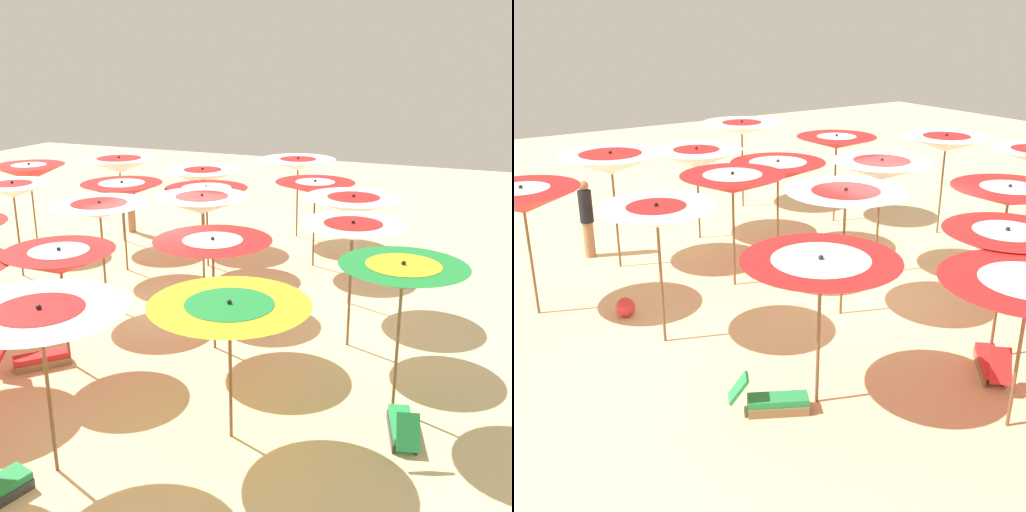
# 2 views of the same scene
# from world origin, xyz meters

# --- Properties ---
(ground) EXTENTS (41.80, 41.80, 0.04)m
(ground) POSITION_xyz_m (0.00, 0.00, -0.02)
(ground) COLOR beige
(beach_umbrella_0) EXTENTS (1.99, 1.99, 2.44)m
(beach_umbrella_0) POSITION_xyz_m (2.79, 5.88, 2.16)
(beach_umbrella_0) COLOR brown
(beach_umbrella_0) RESTS_ON ground
(beach_umbrella_1) EXTENTS (1.91, 1.91, 2.44)m
(beach_umbrella_1) POSITION_xyz_m (0.54, 4.37, 2.20)
(beach_umbrella_1) COLOR brown
(beach_umbrella_1) RESTS_ON ground
(beach_umbrella_2) EXTENTS (2.15, 2.15, 2.24)m
(beach_umbrella_2) POSITION_xyz_m (-2.29, 3.31, 2.02)
(beach_umbrella_2) COLOR brown
(beach_umbrella_2) RESTS_ON ground
(beach_umbrella_5) EXTENTS (2.12, 2.12, 2.56)m
(beach_umbrella_5) POSITION_xyz_m (4.17, 3.78, 2.29)
(beach_umbrella_5) COLOR brown
(beach_umbrella_5) RESTS_ON ground
(beach_umbrella_6) EXTENTS (2.04, 2.04, 2.36)m
(beach_umbrella_6) POSITION_xyz_m (1.94, 2.18, 2.12)
(beach_umbrella_6) COLOR brown
(beach_umbrella_6) RESTS_ON ground
(beach_umbrella_7) EXTENTS (2.10, 2.10, 2.41)m
(beach_umbrella_7) POSITION_xyz_m (-0.28, 1.22, 2.19)
(beach_umbrella_7) COLOR brown
(beach_umbrella_7) RESTS_ON ground
(beach_umbrella_8) EXTENTS (1.93, 1.93, 2.21)m
(beach_umbrella_8) POSITION_xyz_m (-2.83, 0.21, 1.94)
(beach_umbrella_8) COLOR brown
(beach_umbrella_8) RESTS_ON ground
(beach_umbrella_10) EXTENTS (2.19, 2.19, 2.26)m
(beach_umbrella_10) POSITION_xyz_m (4.90, 1.44, 1.99)
(beach_umbrella_10) COLOR brown
(beach_umbrella_10) RESTS_ON ground
(beach_umbrella_11) EXTENTS (2.13, 2.13, 2.17)m
(beach_umbrella_11) POSITION_xyz_m (3.05, 0.38, 1.91)
(beach_umbrella_11) COLOR brown
(beach_umbrella_11) RESTS_ON ground
(beach_umbrella_12) EXTENTS (2.03, 2.03, 2.49)m
(beach_umbrella_12) POSITION_xyz_m (0.84, -0.65, 2.24)
(beach_umbrella_12) COLOR brown
(beach_umbrella_12) RESTS_ON ground
(beach_umbrella_13) EXTENTS (2.18, 2.18, 2.21)m
(beach_umbrella_13) POSITION_xyz_m (-1.25, -1.95, 1.98)
(beach_umbrella_13) COLOR brown
(beach_umbrella_13) RESTS_ON ground
(beach_umbrella_15) EXTENTS (2.25, 2.25, 2.46)m
(beach_umbrella_15) POSITION_xyz_m (6.64, -0.85, 2.23)
(beach_umbrella_15) COLOR brown
(beach_umbrella_15) RESTS_ON ground
(beach_umbrella_16) EXTENTS (2.05, 2.05, 2.31)m
(beach_umbrella_16) POSITION_xyz_m (4.15, -2.17, 2.10)
(beach_umbrella_16) COLOR brown
(beach_umbrella_16) RESTS_ON ground
(beach_umbrella_17) EXTENTS (2.09, 2.09, 2.51)m
(beach_umbrella_17) POSITION_xyz_m (1.93, -3.73, 2.27)
(beach_umbrella_17) COLOR brown
(beach_umbrella_17) RESTS_ON ground
(lounger_0) EXTENTS (1.16, 1.07, 0.71)m
(lounger_0) POSITION_xyz_m (-3.20, 0.66, 0.21)
(lounger_0) COLOR olive
(lounger_0) RESTS_ON ground
(lounger_3) EXTENTS (0.78, 1.12, 0.61)m
(lounger_3) POSITION_xyz_m (-2.15, 3.98, 0.20)
(lounger_3) COLOR olive
(lounger_3) RESTS_ON ground
(beachgoer_0) EXTENTS (0.30, 0.30, 1.77)m
(beachgoer_0) POSITION_xyz_m (5.12, 4.12, 0.93)
(beachgoer_0) COLOR #A3704C
(beachgoer_0) RESTS_ON ground
(beach_ball) EXTENTS (0.36, 0.36, 0.36)m
(beach_ball) POSITION_xyz_m (1.79, 4.57, 0.18)
(beach_ball) COLOR red
(beach_ball) RESTS_ON ground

